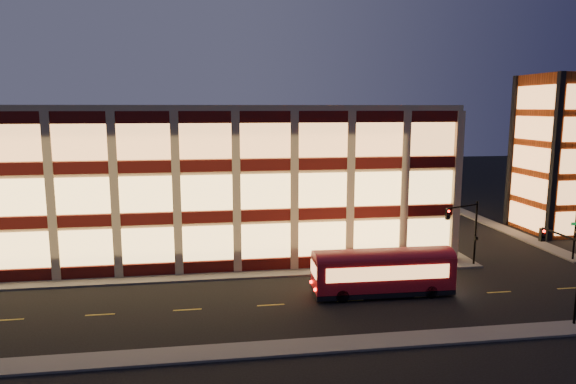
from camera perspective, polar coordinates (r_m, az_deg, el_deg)
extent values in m
plane|color=black|center=(43.86, -8.12, -9.74)|extent=(200.00, 200.00, 0.00)
cube|color=#514F4C|center=(44.88, -12.01, -9.30)|extent=(54.00, 2.00, 0.15)
cube|color=#514F4C|center=(64.42, 12.70, -3.60)|extent=(2.00, 30.00, 0.15)
cube|color=#514F4C|center=(69.11, 21.25, -3.14)|extent=(2.00, 30.00, 0.15)
cube|color=#514F4C|center=(31.82, -7.92, -17.26)|extent=(100.00, 2.00, 0.15)
cube|color=tan|center=(58.99, -11.33, 2.10)|extent=(50.00, 30.00, 14.00)
cube|color=tan|center=(58.54, -11.56, 9.15)|extent=(50.40, 30.40, 0.50)
cube|color=#470C0A|center=(45.54, -11.97, -8.26)|extent=(50.10, 0.25, 1.00)
cube|color=#F3BB66|center=(44.97, -12.06, -5.71)|extent=(49.00, 0.20, 3.00)
cube|color=#470C0A|center=(63.98, 11.99, -3.14)|extent=(0.25, 30.10, 1.00)
cube|color=#F3BB66|center=(63.56, 12.03, -1.29)|extent=(0.20, 29.00, 3.00)
cube|color=#470C0A|center=(44.42, -12.16, -2.85)|extent=(50.10, 0.25, 1.00)
cube|color=#F3BB66|center=(44.05, -12.26, -0.17)|extent=(49.00, 0.20, 3.00)
cube|color=#470C0A|center=(63.19, 12.12, 0.76)|extent=(0.25, 30.10, 1.00)
cube|color=#F3BB66|center=(62.91, 12.17, 2.65)|extent=(0.20, 29.00, 3.00)
cube|color=#470C0A|center=(43.71, -12.36, 2.80)|extent=(50.10, 0.25, 1.00)
cube|color=#F3BB66|center=(43.55, -12.46, 5.55)|extent=(49.00, 0.20, 3.00)
cube|color=#470C0A|center=(62.70, 12.26, 4.74)|extent=(0.25, 30.10, 1.00)
cube|color=#F3BB66|center=(62.56, 12.31, 6.66)|extent=(0.20, 29.00, 3.00)
cube|color=#8C3814|center=(66.99, 28.30, 3.73)|extent=(8.00, 8.00, 18.00)
cube|color=black|center=(61.41, 27.52, 3.38)|extent=(0.60, 0.60, 18.00)
cube|color=black|center=(68.02, 23.58, 4.14)|extent=(0.60, 0.60, 18.00)
cube|color=black|center=(72.57, 28.96, 4.03)|extent=(0.60, 0.60, 18.00)
cube|color=#FFA559|center=(65.62, 24.95, -2.48)|extent=(0.16, 6.60, 2.60)
cube|color=#FFA559|center=(65.05, 25.16, 0.45)|extent=(0.16, 6.60, 2.60)
cube|color=#FFA559|center=(64.67, 25.37, 3.43)|extent=(0.16, 6.60, 2.60)
cube|color=#FFA559|center=(64.45, 25.58, 6.43)|extent=(0.16, 6.60, 2.60)
cube|color=#FFA559|center=(64.42, 25.79, 9.45)|extent=(0.16, 6.60, 2.60)
cylinder|color=black|center=(49.66, 20.10, -4.35)|extent=(0.18, 0.18, 6.00)
cylinder|color=black|center=(47.65, 18.86, -1.52)|extent=(3.56, 1.63, 0.14)
cube|color=black|center=(46.31, 17.33, -2.38)|extent=(0.32, 0.32, 0.95)
sphere|color=#FF0C05|center=(46.09, 17.44, -2.05)|extent=(0.20, 0.20, 0.20)
cube|color=black|center=(49.59, 20.19, -4.85)|extent=(0.25, 0.18, 0.28)
cylinder|color=black|center=(55.11, 29.30, -3.67)|extent=(0.18, 0.18, 6.00)
cube|color=black|center=(55.04, 29.39, -4.12)|extent=(0.25, 0.18, 0.28)
cylinder|color=black|center=(39.82, 28.08, -4.21)|extent=(0.14, 4.00, 0.14)
cube|color=black|center=(41.50, 26.39, -4.27)|extent=(0.32, 0.32, 0.95)
sphere|color=#FF0C05|center=(41.29, 26.56, -3.93)|extent=(0.20, 0.20, 0.20)
cube|color=#9B0813|center=(40.50, 10.47, -8.71)|extent=(10.78, 2.85, 2.47)
cube|color=black|center=(40.97, 10.41, -10.64)|extent=(10.78, 2.85, 0.38)
cylinder|color=black|center=(38.97, 6.05, -11.43)|extent=(0.97, 0.34, 0.97)
cylinder|color=black|center=(41.13, 5.27, -10.28)|extent=(0.97, 0.34, 0.97)
cylinder|color=black|center=(41.07, 15.58, -10.63)|extent=(0.97, 0.34, 0.97)
cylinder|color=black|center=(43.12, 14.34, -9.60)|extent=(0.97, 0.34, 0.97)
cube|color=#FFA559|center=(39.17, 11.11, -8.87)|extent=(9.45, 0.21, 1.07)
cube|color=#FFA559|center=(41.65, 9.90, -7.72)|extent=(9.45, 0.21, 1.07)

